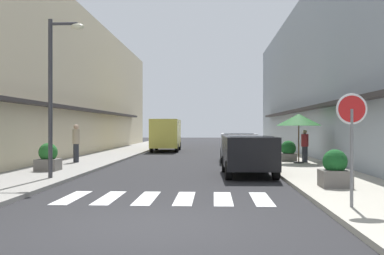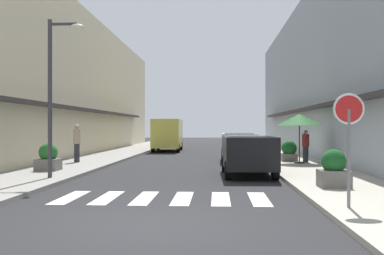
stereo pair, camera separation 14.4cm
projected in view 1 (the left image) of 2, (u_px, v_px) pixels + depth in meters
The scene contains 17 objects.
ground_plane at pixel (193, 157), 26.40m from camera, with size 100.07×100.07×0.00m, color #232326.
sidewalk_left at pixel (108, 156), 26.64m from camera, with size 3.08×63.68×0.12m, color gray.
sidewalk_right at pixel (280, 157), 26.16m from camera, with size 3.08×63.68×0.12m, color #ADA899.
building_row_left at pixel (49, 84), 28.10m from camera, with size 5.50×42.94×8.97m.
building_row_right at pixel (344, 76), 27.24m from camera, with size 5.50×42.94×9.79m.
crosswalk at pixel (166, 198), 11.20m from camera, with size 5.20×2.20×0.01m.
parked_car_near at pixel (248, 151), 16.41m from camera, with size 1.89×3.98×1.47m.
parked_car_mid at pixel (238, 144), 23.34m from camera, with size 1.85×4.07×1.47m.
delivery_van at pixel (166, 132), 33.29m from camera, with size 2.12×5.45×2.37m.
round_street_sign at pixel (352, 120), 9.34m from camera, with size 0.65×0.07×2.37m.
street_lamp at pixel (56, 81), 14.72m from camera, with size 1.19×0.28×5.21m.
cafe_umbrella at pixel (299, 120), 20.77m from camera, with size 2.08×2.08×2.28m.
planter_corner at pixel (335, 170), 12.48m from camera, with size 0.80×0.80×1.05m.
planter_midblock at pixel (48, 158), 17.18m from camera, with size 0.83×0.83×1.06m.
planter_far at pixel (288, 151), 21.97m from camera, with size 0.74×0.74×1.00m.
pedestrian_walking_near at pixel (305, 145), 21.31m from camera, with size 0.34×0.34×1.54m.
pedestrian_walking_far at pixel (76, 142), 21.20m from camera, with size 0.34×0.34×1.80m.
Camera 1 is at (1.19, -8.18, 1.79)m, focal length 42.03 mm.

